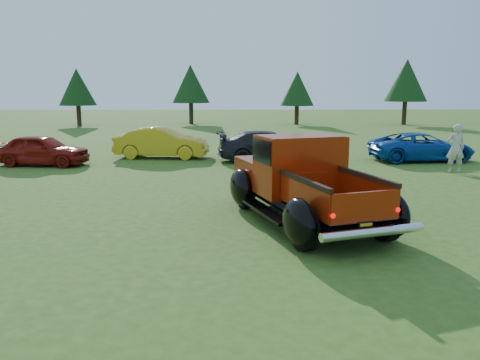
{
  "coord_description": "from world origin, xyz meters",
  "views": [
    {
      "loc": [
        0.26,
        -9.77,
        2.91
      ],
      "look_at": [
        0.49,
        0.2,
        0.98
      ],
      "focal_mm": 35.0,
      "sensor_mm": 36.0,
      "label": 1
    }
  ],
  "objects_px": {
    "show_car_blue": "(421,147)",
    "show_car_red": "(42,150)",
    "spectator": "(456,148)",
    "tree_east": "(406,80)",
    "tree_mid_left": "(191,84)",
    "pickup_truck": "(299,179)",
    "tree_west": "(77,87)",
    "show_car_yellow": "(162,143)",
    "tree_mid_right": "(297,89)",
    "show_car_grey": "(269,146)"
  },
  "relations": [
    {
      "from": "show_car_yellow",
      "to": "spectator",
      "type": "xyz_separation_m",
      "value": [
        10.93,
        -3.92,
        0.21
      ]
    },
    {
      "from": "tree_mid_left",
      "to": "tree_east",
      "type": "distance_m",
      "value": 18.06
    },
    {
      "from": "tree_east",
      "to": "show_car_yellow",
      "type": "height_order",
      "value": "tree_east"
    },
    {
      "from": "tree_west",
      "to": "show_car_grey",
      "type": "height_order",
      "value": "tree_west"
    },
    {
      "from": "tree_east",
      "to": "spectator",
      "type": "distance_m",
      "value": 24.11
    },
    {
      "from": "show_car_grey",
      "to": "spectator",
      "type": "relative_size",
      "value": 2.46
    },
    {
      "from": "tree_mid_right",
      "to": "show_car_grey",
      "type": "relative_size",
      "value": 1.03
    },
    {
      "from": "spectator",
      "to": "show_car_blue",
      "type": "bearing_deg",
      "value": -84.43
    },
    {
      "from": "show_car_red",
      "to": "tree_mid_left",
      "type": "bearing_deg",
      "value": -3.05
    },
    {
      "from": "tree_west",
      "to": "show_car_yellow",
      "type": "bearing_deg",
      "value": -63.28
    },
    {
      "from": "spectator",
      "to": "tree_east",
      "type": "bearing_deg",
      "value": -101.63
    },
    {
      "from": "show_car_blue",
      "to": "show_car_red",
      "type": "bearing_deg",
      "value": 88.22
    },
    {
      "from": "spectator",
      "to": "pickup_truck",
      "type": "bearing_deg",
      "value": 46.9
    },
    {
      "from": "show_car_yellow",
      "to": "show_car_blue",
      "type": "distance_m",
      "value": 10.94
    },
    {
      "from": "show_car_grey",
      "to": "show_car_red",
      "type": "bearing_deg",
      "value": 89.9
    },
    {
      "from": "show_car_red",
      "to": "pickup_truck",
      "type": "bearing_deg",
      "value": -124.24
    },
    {
      "from": "tree_west",
      "to": "tree_east",
      "type": "height_order",
      "value": "tree_east"
    },
    {
      "from": "show_car_red",
      "to": "tree_mid_right",
      "type": "bearing_deg",
      "value": -24.1
    },
    {
      "from": "tree_mid_right",
      "to": "spectator",
      "type": "bearing_deg",
      "value": -84.45
    },
    {
      "from": "tree_east",
      "to": "show_car_red",
      "type": "xyz_separation_m",
      "value": [
        -22.05,
        -21.0,
        -3.05
      ]
    },
    {
      "from": "tree_west",
      "to": "pickup_truck",
      "type": "xyz_separation_m",
      "value": [
        13.85,
        -28.34,
        -2.2
      ]
    },
    {
      "from": "tree_west",
      "to": "tree_east",
      "type": "bearing_deg",
      "value": 1.06
    },
    {
      "from": "tree_west",
      "to": "pickup_truck",
      "type": "height_order",
      "value": "tree_west"
    },
    {
      "from": "tree_mid_left",
      "to": "pickup_truck",
      "type": "xyz_separation_m",
      "value": [
        4.85,
        -30.34,
        -2.48
      ]
    },
    {
      "from": "show_car_blue",
      "to": "spectator",
      "type": "xyz_separation_m",
      "value": [
        0.05,
        -2.82,
        0.29
      ]
    },
    {
      "from": "show_car_grey",
      "to": "spectator",
      "type": "bearing_deg",
      "value": -120.98
    },
    {
      "from": "show_car_blue",
      "to": "show_car_grey",
      "type": "bearing_deg",
      "value": 84.0
    },
    {
      "from": "tree_mid_right",
      "to": "pickup_truck",
      "type": "height_order",
      "value": "tree_mid_right"
    },
    {
      "from": "show_car_red",
      "to": "show_car_grey",
      "type": "height_order",
      "value": "show_car_grey"
    },
    {
      "from": "show_car_red",
      "to": "tree_west",
      "type": "bearing_deg",
      "value": 20.73
    },
    {
      "from": "show_car_yellow",
      "to": "tree_east",
      "type": "bearing_deg",
      "value": -37.18
    },
    {
      "from": "show_car_yellow",
      "to": "show_car_blue",
      "type": "xyz_separation_m",
      "value": [
        10.89,
        -1.1,
        -0.07
      ]
    },
    {
      "from": "tree_mid_right",
      "to": "tree_east",
      "type": "bearing_deg",
      "value": -3.18
    },
    {
      "from": "tree_west",
      "to": "spectator",
      "type": "xyz_separation_m",
      "value": [
        20.28,
        -22.49,
        -2.24
      ]
    },
    {
      "from": "tree_west",
      "to": "tree_east",
      "type": "relative_size",
      "value": 0.85
    },
    {
      "from": "tree_mid_right",
      "to": "pickup_truck",
      "type": "xyz_separation_m",
      "value": [
        -4.15,
        -29.34,
        -2.07
      ]
    },
    {
      "from": "tree_west",
      "to": "spectator",
      "type": "relative_size",
      "value": 2.65
    },
    {
      "from": "tree_west",
      "to": "show_car_yellow",
      "type": "distance_m",
      "value": 20.94
    },
    {
      "from": "pickup_truck",
      "to": "show_car_blue",
      "type": "bearing_deg",
      "value": 36.31
    },
    {
      "from": "show_car_blue",
      "to": "tree_east",
      "type": "bearing_deg",
      "value": -23.43
    },
    {
      "from": "show_car_blue",
      "to": "spectator",
      "type": "bearing_deg",
      "value": 176.03
    },
    {
      "from": "tree_west",
      "to": "pickup_truck",
      "type": "relative_size",
      "value": 0.84
    },
    {
      "from": "show_car_yellow",
      "to": "show_car_blue",
      "type": "relative_size",
      "value": 0.95
    },
    {
      "from": "tree_east",
      "to": "show_car_blue",
      "type": "xyz_separation_m",
      "value": [
        -6.76,
        -20.17,
        -3.07
      ]
    },
    {
      "from": "tree_west",
      "to": "show_car_red",
      "type": "relative_size",
      "value": 1.29
    },
    {
      "from": "show_car_grey",
      "to": "show_car_blue",
      "type": "distance_m",
      "value": 6.32
    },
    {
      "from": "tree_mid_right",
      "to": "show_car_blue",
      "type": "xyz_separation_m",
      "value": [
        2.24,
        -20.67,
        -2.39
      ]
    },
    {
      "from": "spectator",
      "to": "show_car_grey",
      "type": "bearing_deg",
      "value": -20.16
    },
    {
      "from": "pickup_truck",
      "to": "show_car_yellow",
      "type": "bearing_deg",
      "value": 97.44
    },
    {
      "from": "tree_east",
      "to": "show_car_grey",
      "type": "xyz_separation_m",
      "value": [
        -13.08,
        -20.05,
        -3.04
      ]
    }
  ]
}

